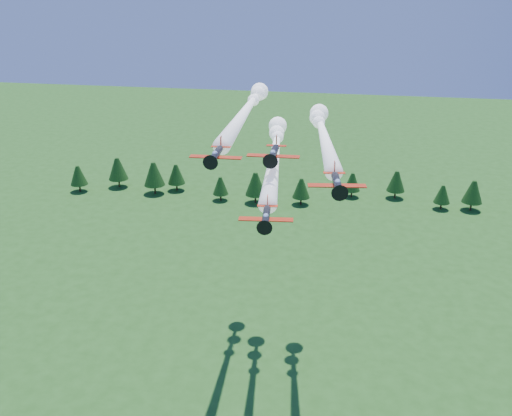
% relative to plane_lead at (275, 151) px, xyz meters
% --- Properties ---
extents(plane_lead, '(10.36, 52.55, 3.70)m').
position_rel_plane_lead_xyz_m(plane_lead, '(0.00, 0.00, 0.00)').
color(plane_lead, black).
rests_on(plane_lead, ground).
extents(plane_left, '(7.46, 52.40, 3.70)m').
position_rel_plane_lead_xyz_m(plane_left, '(-6.28, 6.67, 5.84)').
color(plane_left, black).
rests_on(plane_left, ground).
extents(plane_right, '(11.56, 46.65, 3.70)m').
position_rel_plane_lead_xyz_m(plane_right, '(8.07, 3.04, 2.89)').
color(plane_right, black).
rests_on(plane_right, ground).
extents(plane_slot, '(7.92, 8.62, 2.79)m').
position_rel_plane_lead_xyz_m(plane_slot, '(1.89, -15.08, 4.19)').
color(plane_slot, black).
rests_on(plane_slot, ground).
extents(treeline, '(168.00, 19.36, 11.43)m').
position_rel_plane_lead_xyz_m(treeline, '(-5.87, 86.12, -36.76)').
color(treeline, '#382314').
rests_on(treeline, ground).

